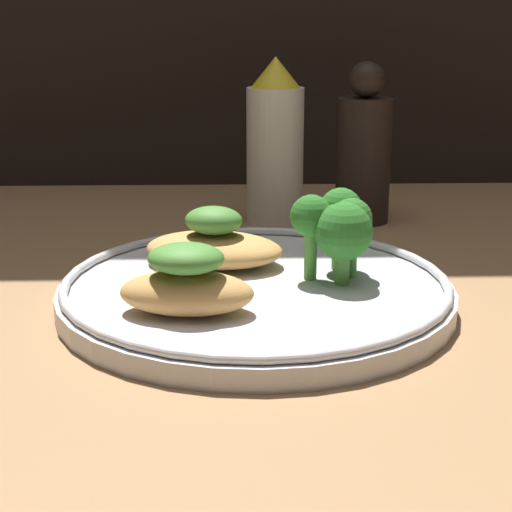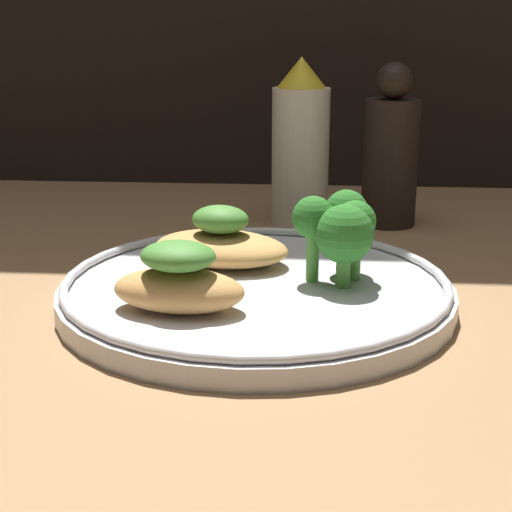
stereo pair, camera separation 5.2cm
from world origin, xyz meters
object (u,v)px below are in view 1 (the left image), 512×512
broccoli_bunch (338,224)px  sauce_bottle (275,145)px  pepper_grinder (364,152)px  plate (256,290)px

broccoli_bunch → sauce_bottle: size_ratio=0.43×
sauce_bottle → pepper_grinder: (8.19, -0.00, -0.73)cm
plate → broccoli_bunch: size_ratio=4.00×
sauce_bottle → pepper_grinder: bearing=-0.0°
broccoli_bunch → sauce_bottle: 21.28cm
broccoli_bunch → pepper_grinder: pepper_grinder is taller
plate → sauce_bottle: bearing=83.8°
plate → pepper_grinder: 25.16cm
plate → pepper_grinder: pepper_grinder is taller
broccoli_bunch → plate: bearing=-167.8°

